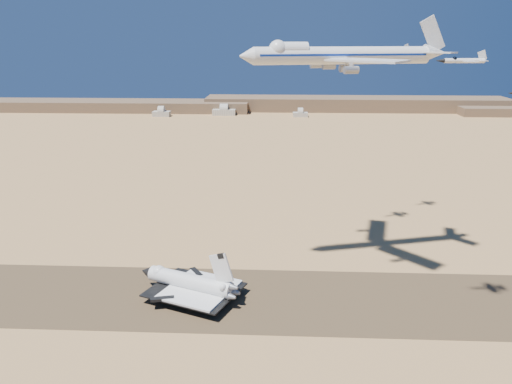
{
  "coord_description": "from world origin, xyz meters",
  "views": [
    {
      "loc": [
        13.39,
        -171.97,
        96.03
      ],
      "look_at": [
        4.83,
        8.0,
        40.7
      ],
      "focal_mm": 35.0,
      "sensor_mm": 36.0,
      "label": 1
    }
  ],
  "objects_px": {
    "chase_jet_e": "(398,50)",
    "shuttle": "(189,283)",
    "chase_jet_a": "(463,60)",
    "crew_c": "(210,303)",
    "crew_b": "(199,305)",
    "chase_jet_d": "(361,58)",
    "crew_a": "(204,305)",
    "carrier_747": "(337,55)"
  },
  "relations": [
    {
      "from": "crew_c",
      "to": "chase_jet_a",
      "type": "bearing_deg",
      "value": -141.03
    },
    {
      "from": "crew_a",
      "to": "crew_c",
      "type": "xyz_separation_m",
      "value": [
        1.77,
        1.55,
        0.04
      ]
    },
    {
      "from": "crew_c",
      "to": "chase_jet_e",
      "type": "bearing_deg",
      "value": -85.04
    },
    {
      "from": "chase_jet_e",
      "to": "crew_c",
      "type": "bearing_deg",
      "value": -155.39
    },
    {
      "from": "carrier_747",
      "to": "crew_a",
      "type": "distance_m",
      "value": 108.3
    },
    {
      "from": "shuttle",
      "to": "chase_jet_a",
      "type": "height_order",
      "value": "chase_jet_a"
    },
    {
      "from": "carrier_747",
      "to": "crew_b",
      "type": "xyz_separation_m",
      "value": [
        -50.96,
        -37.27,
        -89.1
      ]
    },
    {
      "from": "crew_c",
      "to": "chase_jet_d",
      "type": "relative_size",
      "value": 0.11
    },
    {
      "from": "crew_b",
      "to": "chase_jet_d",
      "type": "relative_size",
      "value": 0.11
    },
    {
      "from": "chase_jet_a",
      "to": "carrier_747",
      "type": "bearing_deg",
      "value": 120.84
    },
    {
      "from": "crew_c",
      "to": "chase_jet_e",
      "type": "xyz_separation_m",
      "value": [
        84.73,
        99.55,
        89.96
      ]
    },
    {
      "from": "crew_c",
      "to": "chase_jet_a",
      "type": "distance_m",
      "value": 120.07
    },
    {
      "from": "chase_jet_e",
      "to": "shuttle",
      "type": "bearing_deg",
      "value": -160.03
    },
    {
      "from": "chase_jet_a",
      "to": "crew_c",
      "type": "bearing_deg",
      "value": 168.07
    },
    {
      "from": "carrier_747",
      "to": "chase_jet_a",
      "type": "xyz_separation_m",
      "value": [
        32.91,
        -44.67,
        -0.11
      ]
    },
    {
      "from": "chase_jet_a",
      "to": "chase_jet_d",
      "type": "height_order",
      "value": "chase_jet_a"
    },
    {
      "from": "crew_b",
      "to": "crew_a",
      "type": "bearing_deg",
      "value": -115.42
    },
    {
      "from": "shuttle",
      "to": "chase_jet_e",
      "type": "bearing_deg",
      "value": 67.17
    },
    {
      "from": "chase_jet_e",
      "to": "crew_a",
      "type": "bearing_deg",
      "value": -155.53
    },
    {
      "from": "crew_b",
      "to": "chase_jet_d",
      "type": "xyz_separation_m",
      "value": [
        67.13,
        80.58,
        86.55
      ]
    },
    {
      "from": "shuttle",
      "to": "carrier_747",
      "type": "xyz_separation_m",
      "value": [
        55.8,
        29.35,
        84.28
      ]
    },
    {
      "from": "chase_jet_d",
      "to": "chase_jet_e",
      "type": "xyz_separation_m",
      "value": [
        21.36,
        20.55,
        3.42
      ]
    },
    {
      "from": "carrier_747",
      "to": "crew_a",
      "type": "bearing_deg",
      "value": -157.75
    },
    {
      "from": "chase_jet_a",
      "to": "chase_jet_e",
      "type": "xyz_separation_m",
      "value": [
        4.63,
        108.52,
        0.97
      ]
    },
    {
      "from": "crew_a",
      "to": "chase_jet_e",
      "type": "height_order",
      "value": "chase_jet_e"
    },
    {
      "from": "crew_a",
      "to": "chase_jet_a",
      "type": "relative_size",
      "value": 0.11
    },
    {
      "from": "chase_jet_e",
      "to": "chase_jet_d",
      "type": "bearing_deg",
      "value": -161.1
    },
    {
      "from": "shuttle",
      "to": "crew_b",
      "type": "height_order",
      "value": "shuttle"
    },
    {
      "from": "chase_jet_a",
      "to": "crew_a",
      "type": "bearing_deg",
      "value": 169.28
    },
    {
      "from": "crew_b",
      "to": "chase_jet_a",
      "type": "distance_m",
      "value": 122.51
    },
    {
      "from": "crew_b",
      "to": "crew_c",
      "type": "relative_size",
      "value": 0.99
    },
    {
      "from": "crew_b",
      "to": "crew_c",
      "type": "xyz_separation_m",
      "value": [
        3.77,
        1.57,
        0.0
      ]
    },
    {
      "from": "crew_a",
      "to": "chase_jet_e",
      "type": "bearing_deg",
      "value": -40.89
    },
    {
      "from": "carrier_747",
      "to": "chase_jet_d",
      "type": "xyz_separation_m",
      "value": [
        16.17,
        43.3,
        -2.55
      ]
    },
    {
      "from": "chase_jet_a",
      "to": "chase_jet_e",
      "type": "bearing_deg",
      "value": 82.02
    },
    {
      "from": "crew_a",
      "to": "crew_b",
      "type": "xyz_separation_m",
      "value": [
        -2.0,
        -0.02,
        0.03
      ]
    },
    {
      "from": "carrier_747",
      "to": "crew_b",
      "type": "bearing_deg",
      "value": -158.84
    },
    {
      "from": "crew_a",
      "to": "chase_jet_a",
      "type": "bearing_deg",
      "value": -95.52
    },
    {
      "from": "shuttle",
      "to": "crew_c",
      "type": "xyz_separation_m",
      "value": [
        8.61,
        -6.35,
        -4.81
      ]
    },
    {
      "from": "crew_a",
      "to": "chase_jet_d",
      "type": "relative_size",
      "value": 0.1
    },
    {
      "from": "crew_b",
      "to": "chase_jet_a",
      "type": "bearing_deg",
      "value": -121.01
    },
    {
      "from": "chase_jet_d",
      "to": "chase_jet_a",
      "type": "bearing_deg",
      "value": -104.06
    }
  ]
}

